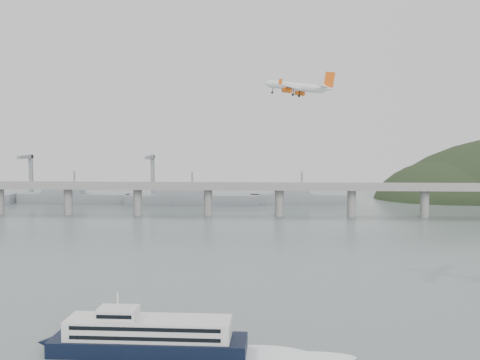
{
  "coord_description": "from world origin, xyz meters",
  "views": [
    {
      "loc": [
        12.64,
        -190.03,
        54.26
      ],
      "look_at": [
        0.0,
        55.0,
        36.0
      ],
      "focal_mm": 42.0,
      "sensor_mm": 36.0,
      "label": 1
    }
  ],
  "objects": [
    {
      "name": "ground",
      "position": [
        0.0,
        0.0,
        0.0
      ],
      "size": [
        900.0,
        900.0,
        0.0
      ],
      "primitive_type": "plane",
      "color": "slate",
      "rests_on": "ground"
    },
    {
      "name": "bridge",
      "position": [
        -1.15,
        200.0,
        17.65
      ],
      "size": [
        800.0,
        22.0,
        23.9
      ],
      "color": "gray",
      "rests_on": "ground"
    },
    {
      "name": "distant_fleet",
      "position": [
        -155.36,
        265.08,
        6.22
      ],
      "size": [
        453.0,
        60.9,
        40.0
      ],
      "color": "slate",
      "rests_on": "ground"
    },
    {
      "name": "ferry",
      "position": [
        -17.54,
        -52.87,
        4.17
      ],
      "size": [
        81.49,
        14.66,
        15.38
      ],
      "rotation": [
        0.0,
        0.0,
        -0.01
      ],
      "color": "black",
      "rests_on": "ground"
    },
    {
      "name": "airliner",
      "position": [
        25.38,
        68.28,
        77.55
      ],
      "size": [
        33.87,
        31.7,
        10.51
      ],
      "rotation": [
        0.05,
        -0.15,
        2.54
      ],
      "color": "white",
      "rests_on": "ground"
    }
  ]
}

